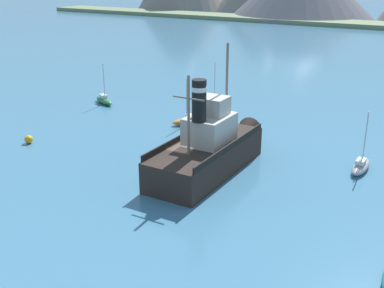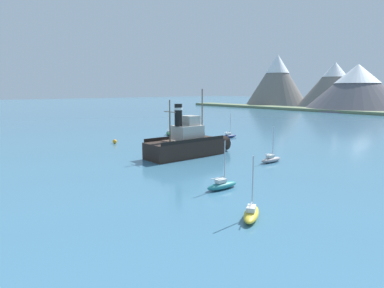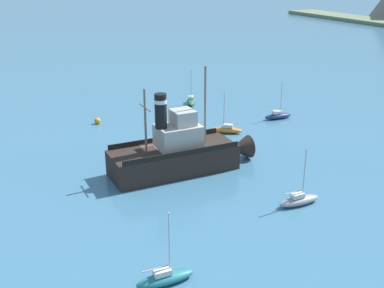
{
  "view_description": "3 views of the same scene",
  "coord_description": "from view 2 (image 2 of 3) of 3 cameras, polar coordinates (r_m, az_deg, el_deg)",
  "views": [
    {
      "loc": [
        18.73,
        -29.76,
        15.53
      ],
      "look_at": [
        0.76,
        0.56,
        2.51
      ],
      "focal_mm": 45.0,
      "sensor_mm": 36.0,
      "label": 1
    },
    {
      "loc": [
        40.8,
        -29.25,
        9.97
      ],
      "look_at": [
        3.72,
        0.99,
        2.18
      ],
      "focal_mm": 32.0,
      "sensor_mm": 36.0,
      "label": 2
    },
    {
      "loc": [
        40.24,
        -15.38,
        18.68
      ],
      "look_at": [
        1.65,
        3.31,
        2.54
      ],
      "focal_mm": 45.0,
      "sensor_mm": 36.0,
      "label": 3
    }
  ],
  "objects": [
    {
      "name": "ground_plane",
      "position": [
        51.18,
        -3.5,
        -2.0
      ],
      "size": [
        600.0,
        600.0,
        0.0
      ],
      "primitive_type": "plane",
      "color": "teal"
    },
    {
      "name": "sailboat_navy",
      "position": [
        70.03,
        6.17,
        1.36
      ],
      "size": [
        1.37,
        3.87,
        4.9
      ],
      "color": "navy",
      "rests_on": "ground"
    },
    {
      "name": "mooring_buoy",
      "position": [
        64.01,
        -12.75,
        0.41
      ],
      "size": [
        0.77,
        0.77,
        0.77
      ],
      "primitive_type": "sphere",
      "color": "orange",
      "rests_on": "ground"
    },
    {
      "name": "old_tugboat",
      "position": [
        50.81,
        -0.62,
        0.03
      ],
      "size": [
        4.47,
        14.41,
        9.9
      ],
      "color": "#2D231E",
      "rests_on": "ground"
    },
    {
      "name": "sailboat_green",
      "position": [
        74.03,
        -3.83,
        1.82
      ],
      "size": [
        3.9,
        2.63,
        4.9
      ],
      "color": "#286B3D",
      "rests_on": "ground"
    },
    {
      "name": "sailboat_orange",
      "position": [
        62.79,
        1.8,
        0.5
      ],
      "size": [
        3.13,
        3.72,
        4.9
      ],
      "color": "orange",
      "rests_on": "ground"
    },
    {
      "name": "sailboat_grey",
      "position": [
        47.89,
        13.03,
        -2.49
      ],
      "size": [
        1.18,
        3.82,
        4.9
      ],
      "color": "gray",
      "rests_on": "ground"
    },
    {
      "name": "sailboat_teal",
      "position": [
        34.59,
        5.03,
        -6.81
      ],
      "size": [
        1.21,
        3.83,
        4.9
      ],
      "color": "#23757A",
      "rests_on": "ground"
    },
    {
      "name": "sailboat_yellow",
      "position": [
        27.38,
        9.86,
        -11.3
      ],
      "size": [
        3.06,
        3.76,
        4.9
      ],
      "color": "gold",
      "rests_on": "ground"
    }
  ]
}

